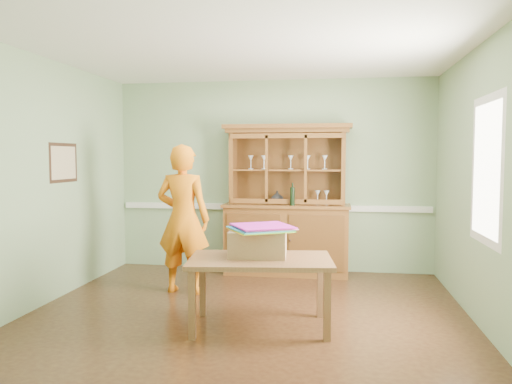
% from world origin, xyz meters
% --- Properties ---
extents(floor, '(4.50, 4.50, 0.00)m').
position_xyz_m(floor, '(0.00, 0.00, 0.00)').
color(floor, '#4E3019').
rests_on(floor, ground).
extents(ceiling, '(4.50, 4.50, 0.00)m').
position_xyz_m(ceiling, '(0.00, 0.00, 2.70)').
color(ceiling, white).
rests_on(ceiling, wall_back).
extents(wall_back, '(4.50, 0.00, 4.50)m').
position_xyz_m(wall_back, '(0.00, 2.00, 1.35)').
color(wall_back, '#87A57C').
rests_on(wall_back, floor).
extents(wall_left, '(0.00, 4.00, 4.00)m').
position_xyz_m(wall_left, '(-2.25, 0.00, 1.35)').
color(wall_left, '#87A57C').
rests_on(wall_left, floor).
extents(wall_right, '(0.00, 4.00, 4.00)m').
position_xyz_m(wall_right, '(2.25, 0.00, 1.35)').
color(wall_right, '#87A57C').
rests_on(wall_right, floor).
extents(wall_front, '(4.50, 0.00, 4.50)m').
position_xyz_m(wall_front, '(0.00, -2.00, 1.35)').
color(wall_front, '#87A57C').
rests_on(wall_front, floor).
extents(chair_rail, '(4.41, 0.05, 0.08)m').
position_xyz_m(chair_rail, '(0.00, 1.98, 0.90)').
color(chair_rail, white).
rests_on(chair_rail, wall_back).
extents(framed_map, '(0.03, 0.60, 0.46)m').
position_xyz_m(framed_map, '(-2.23, 0.30, 1.55)').
color(framed_map, '#372116').
rests_on(framed_map, wall_left).
extents(window_panel, '(0.03, 0.96, 1.36)m').
position_xyz_m(window_panel, '(2.23, -0.30, 1.50)').
color(window_panel, white).
rests_on(window_panel, wall_right).
extents(china_hutch, '(1.75, 0.58, 2.06)m').
position_xyz_m(china_hutch, '(0.23, 1.77, 0.73)').
color(china_hutch, brown).
rests_on(china_hutch, floor).
extents(dining_table, '(1.42, 0.96, 0.67)m').
position_xyz_m(dining_table, '(0.20, -0.49, 0.59)').
color(dining_table, brown).
rests_on(dining_table, floor).
extents(cardboard_box, '(0.56, 0.46, 0.25)m').
position_xyz_m(cardboard_box, '(0.16, -0.39, 0.79)').
color(cardboard_box, '#91714B').
rests_on(cardboard_box, dining_table).
extents(kite_stack, '(0.68, 0.68, 0.05)m').
position_xyz_m(kite_stack, '(0.20, -0.42, 0.94)').
color(kite_stack, '#FFA620').
rests_on(kite_stack, cardboard_box).
extents(person, '(0.67, 0.46, 1.77)m').
position_xyz_m(person, '(-0.89, 0.60, 0.88)').
color(person, orange).
rests_on(person, floor).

